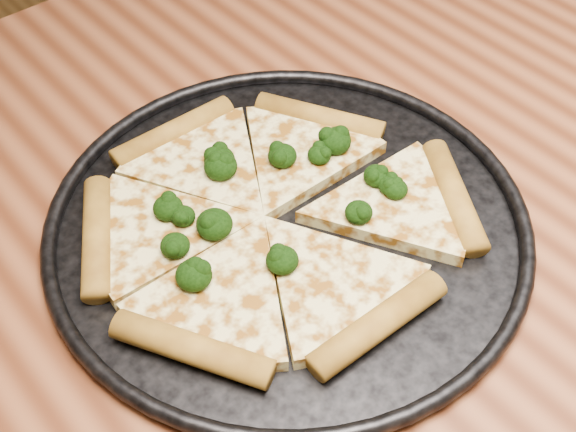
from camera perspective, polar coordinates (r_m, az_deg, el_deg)
dining_table at (r=0.79m, az=6.18°, el=-1.30°), size 1.20×0.90×0.75m
pizza_pan at (r=0.66m, az=-0.00°, el=-0.48°), size 0.41×0.41×0.02m
pizza at (r=0.65m, az=-1.36°, el=-0.08°), size 0.35×0.30×0.02m
broccoli_florets at (r=0.66m, az=-1.54°, el=1.69°), size 0.22×0.15×0.02m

